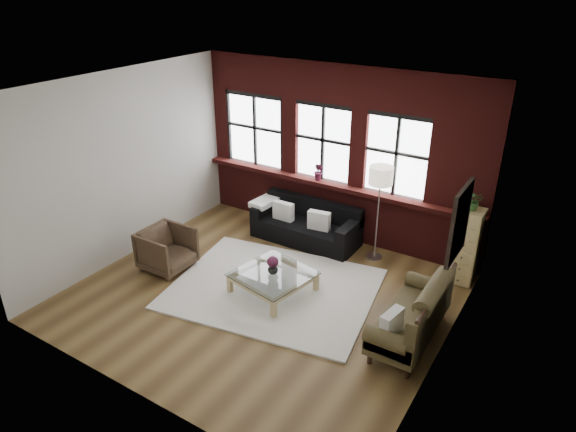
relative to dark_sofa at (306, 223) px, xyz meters
The scene contains 26 objects.
floor 1.96m from the dark_sofa, 80.23° to the right, with size 5.50×5.50×0.00m, color brown.
ceiling 3.43m from the dark_sofa, 80.23° to the right, with size 5.50×5.50×0.00m, color white.
wall_back 1.42m from the dark_sofa, 61.41° to the left, with size 5.50×5.50×0.00m, color beige.
wall_front 4.58m from the dark_sofa, 85.75° to the right, with size 5.50×5.50×0.00m, color beige.
wall_left 3.32m from the dark_sofa, 141.90° to the right, with size 5.00×5.00×0.00m, color beige.
wall_right 3.82m from the dark_sofa, 31.69° to the right, with size 5.00×5.00×0.00m, color beige.
brick_backwall 1.39m from the dark_sofa, 58.80° to the left, with size 5.50×0.12×3.20m, color #491211, non-canonical shape.
sill_ledge 0.88m from the dark_sofa, 53.99° to the left, with size 5.50×0.30×0.08m, color #491211.
window_left 2.10m from the dark_sofa, 159.52° to the left, with size 1.38×0.10×1.50m, color black, non-canonical shape.
window_mid 1.50m from the dark_sofa, 87.19° to the left, with size 1.38×0.10×1.50m, color black, non-canonical shape.
window_right 2.07m from the dark_sofa, 21.08° to the left, with size 1.38×0.10×1.50m, color black, non-canonical shape.
wall_poster 3.75m from the dark_sofa, 27.70° to the right, with size 0.05×0.74×0.94m, color black, non-canonical shape.
shag_rug 1.76m from the dark_sofa, 76.88° to the right, with size 3.11×2.45×0.03m, color silver.
dark_sofa is the anchor object (origin of this frame).
pillow_a 0.47m from the dark_sofa, 166.72° to the right, with size 0.40×0.14×0.34m, color silver.
pillow_b 0.39m from the dark_sofa, 16.88° to the right, with size 0.40×0.14×0.34m, color silver.
vintage_settee 3.13m from the dark_sofa, 32.98° to the right, with size 0.75×1.70×0.90m, color #40371D, non-canonical shape.
pillow_settee 3.39m from the dark_sofa, 41.12° to the right, with size 0.14×0.38×0.34m, color silver.
armchair 2.55m from the dark_sofa, 125.39° to the right, with size 0.77×0.79×0.72m, color #3B2B1D.
coffee_table 1.81m from the dark_sofa, 76.07° to the right, with size 1.07×1.07×0.36m, color tan, non-canonical shape.
vase 1.80m from the dark_sofa, 76.07° to the right, with size 0.16×0.16×0.17m, color #B2B2B2.
flowers 1.81m from the dark_sofa, 76.07° to the right, with size 0.18×0.18×0.18m, color #5C1F3C.
drawer_chest 2.86m from the dark_sofa, ahead, with size 0.39×0.39×1.27m, color tan.
potted_plant_top 3.04m from the dark_sofa, ahead, with size 0.28×0.24×0.31m, color #2D5923.
floor_lamp 1.47m from the dark_sofa, ahead, with size 0.40×0.40×1.85m, color #A5A5A8, non-canonical shape.
sill_plant 0.99m from the dark_sofa, 87.50° to the left, with size 0.19×0.15×0.34m, color #5C1F3C.
Camera 1 is at (3.89, -5.46, 4.59)m, focal length 32.00 mm.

